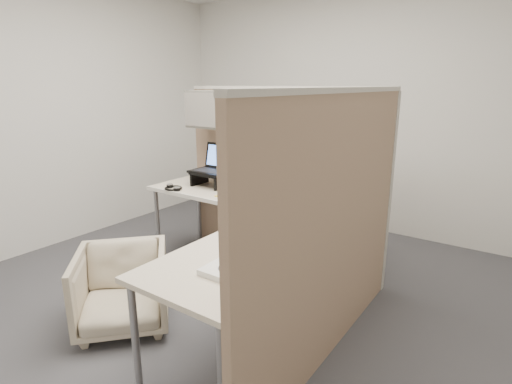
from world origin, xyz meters
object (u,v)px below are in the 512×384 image
Objects in this scene: desk at (249,217)px; keyboard at (276,206)px; office_chair at (122,285)px; monitor_left at (285,163)px.

keyboard is at bearing 60.63° from desk.
office_chair is at bearing -124.06° from desk.
desk is 4.41× the size of keyboard.
desk is 0.24m from keyboard.
desk is at bearing 8.77° from office_chair.
monitor_left is at bearing 22.30° from office_chair.
monitor_left is (0.50, 1.33, 0.70)m from office_chair.
keyboard is (0.11, 0.20, 0.05)m from desk.
monitor_left is 0.46m from keyboard.
monitor_left is (-0.03, 0.55, 0.32)m from desk.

